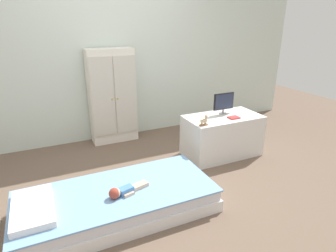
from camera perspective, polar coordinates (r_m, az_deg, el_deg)
The scene contains 10 objects.
ground_plane at distance 3.16m, azimuth -3.34°, elevation -11.99°, with size 10.00×10.00×0.02m, color brown.
back_wall at distance 4.18m, azimuth -12.02°, elevation 15.56°, with size 6.40×0.05×2.70m, color silver.
bed at distance 2.75m, azimuth -10.09°, elevation -14.75°, with size 1.79×0.81×0.23m.
pillow at distance 2.63m, azimuth -25.52°, elevation -14.66°, with size 0.32×0.57×0.06m, color white.
doll at distance 2.60m, azimuth -9.29°, elevation -12.83°, with size 0.39×0.17×0.10m.
wardrobe at distance 4.11m, azimuth -11.12°, elevation 5.84°, with size 0.64×0.30×1.33m.
tv_stand at distance 3.77m, azimuth 10.79°, elevation -1.90°, with size 0.97×0.52×0.53m, color silver.
tv_monitor at distance 3.73m, azimuth 11.13°, elevation 4.74°, with size 0.29×0.10×0.27m.
rocking_horse_toy at distance 3.31m, azimuth 7.31°, elevation 1.14°, with size 0.11×0.04×0.13m.
book_red at distance 3.63m, azimuth 13.08°, elevation 1.67°, with size 0.13×0.10×0.02m, color #CC3838.
Camera 1 is at (-0.95, -2.48, 1.69)m, focal length 30.35 mm.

